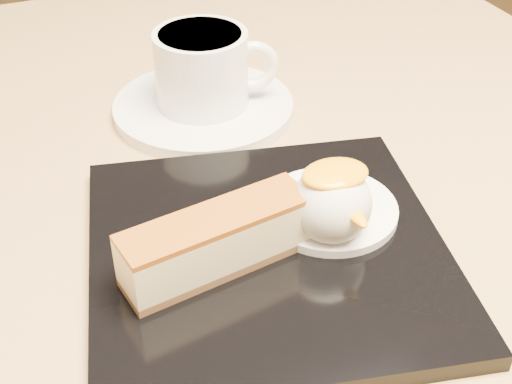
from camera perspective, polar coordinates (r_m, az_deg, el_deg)
name	(u,v)px	position (r m, az deg, el deg)	size (l,w,h in m)	color
table	(215,324)	(0.63, -3.30, -10.53)	(0.80, 0.80, 0.72)	black
dessert_plate	(268,253)	(0.45, 0.96, -4.89)	(0.22, 0.22, 0.01)	black
cheesecake	(217,241)	(0.42, -3.15, -3.96)	(0.12, 0.05, 0.04)	brown
cream_smear	(329,210)	(0.47, 5.87, -1.41)	(0.09, 0.09, 0.01)	white
ice_cream_scoop	(332,204)	(0.44, 6.06, -0.94)	(0.05, 0.05, 0.05)	white
mango_sauce	(335,174)	(0.43, 6.35, 1.46)	(0.04, 0.03, 0.01)	#FAA007
mint_sprig	(274,195)	(0.48, 1.44, -0.22)	(0.03, 0.02, 0.00)	#2F832B
saucer	(203,107)	(0.60, -4.23, 6.76)	(0.15, 0.15, 0.01)	white
coffee_cup	(204,67)	(0.58, -4.20, 9.92)	(0.10, 0.08, 0.06)	white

